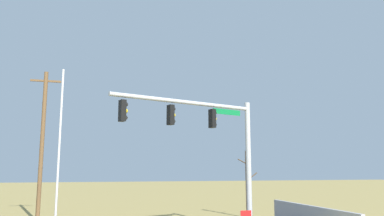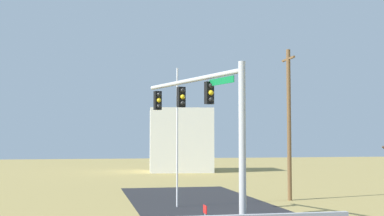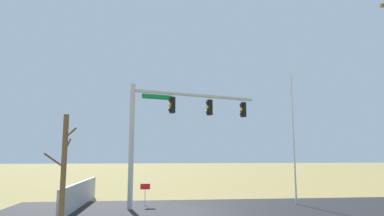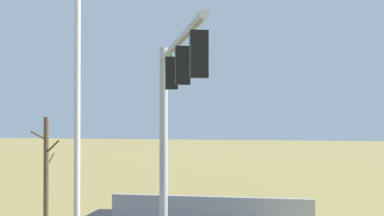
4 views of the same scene
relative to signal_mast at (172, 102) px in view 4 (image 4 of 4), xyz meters
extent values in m
cube|color=#A8A8AD|center=(5.20, -0.42, -4.25)|extent=(0.20, 7.96, 1.36)
cylinder|color=#B2B5BA|center=(2.30, 0.78, -1.51)|extent=(0.28, 0.28, 6.83)
cylinder|color=#B2B5BA|center=(-1.47, -0.50, 1.56)|extent=(7.60, 2.74, 0.20)
cube|color=#0F7238|center=(0.94, 0.32, 1.28)|extent=(1.71, 0.61, 0.28)
cube|color=black|center=(0.04, 0.01, 0.86)|extent=(0.34, 0.42, 0.96)
sphere|color=black|center=(0.18, 0.06, 1.16)|extent=(0.22, 0.22, 0.22)
sphere|color=yellow|center=(0.18, 0.06, 0.86)|extent=(0.22, 0.22, 0.22)
sphere|color=black|center=(0.18, 0.06, 0.56)|extent=(0.22, 0.22, 0.22)
cube|color=black|center=(-2.30, -0.78, 0.86)|extent=(0.34, 0.42, 0.96)
sphere|color=black|center=(-2.16, -0.73, 1.16)|extent=(0.22, 0.22, 0.22)
sphere|color=yellow|center=(-2.16, -0.73, 0.86)|extent=(0.22, 0.22, 0.22)
sphere|color=black|center=(-2.16, -0.73, 0.56)|extent=(0.22, 0.22, 0.22)
cube|color=black|center=(-4.64, -1.57, 0.86)|extent=(0.34, 0.42, 0.96)
sphere|color=black|center=(-4.49, -1.52, 1.16)|extent=(0.22, 0.22, 0.22)
sphere|color=yellow|center=(-4.49, -1.52, 0.86)|extent=(0.22, 0.22, 0.22)
sphere|color=black|center=(-4.49, -1.52, 0.56)|extent=(0.22, 0.22, 0.22)
cylinder|color=silver|center=(-7.32, -0.07, -0.99)|extent=(0.10, 0.10, 7.87)
cylinder|color=brown|center=(4.38, 6.04, -2.69)|extent=(0.20, 0.20, 4.47)
cylinder|color=brown|center=(4.75, 6.04, -2.21)|extent=(0.78, 0.07, 0.57)
cylinder|color=brown|center=(4.14, 6.24, -1.19)|extent=(0.54, 0.47, 0.39)
cylinder|color=brown|center=(4.35, 5.76, -1.64)|extent=(0.12, 0.61, 0.55)
camera|label=1|loc=(-5.81, -18.50, -1.69)|focal=35.70mm
camera|label=2|loc=(21.20, -5.12, -1.13)|focal=47.76mm
camera|label=3|loc=(0.81, 18.97, -1.94)|focal=30.48mm
camera|label=4|loc=(-15.09, -3.27, -0.37)|focal=49.07mm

